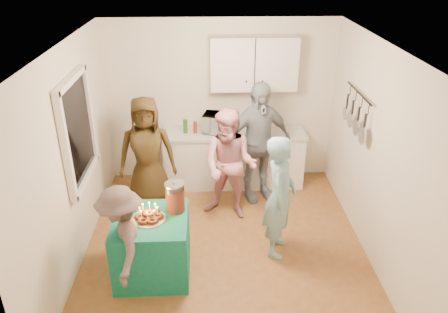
{
  "coord_description": "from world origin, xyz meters",
  "views": [
    {
      "loc": [
        -0.17,
        -4.58,
        3.6
      ],
      "look_at": [
        0.0,
        0.35,
        1.15
      ],
      "focal_mm": 35.0,
      "sensor_mm": 36.0,
      "label": 1
    }
  ],
  "objects_px": {
    "man_birthday": "(280,197)",
    "child_near_left": "(123,242)",
    "party_table": "(152,246)",
    "punch_jar": "(175,198)",
    "woman_back_center": "(230,165)",
    "counter": "(233,159)",
    "woman_back_left": "(147,153)",
    "woman_back_right": "(257,143)",
    "microwave": "(220,123)"
  },
  "relations": [
    {
      "from": "party_table",
      "to": "punch_jar",
      "type": "bearing_deg",
      "value": 31.14
    },
    {
      "from": "woman_back_left",
      "to": "woman_back_right",
      "type": "height_order",
      "value": "woman_back_right"
    },
    {
      "from": "counter",
      "to": "woman_back_right",
      "type": "height_order",
      "value": "woman_back_right"
    },
    {
      "from": "child_near_left",
      "to": "man_birthday",
      "type": "bearing_deg",
      "value": 97.89
    },
    {
      "from": "woman_back_right",
      "to": "child_near_left",
      "type": "bearing_deg",
      "value": -149.82
    },
    {
      "from": "man_birthday",
      "to": "woman_back_left",
      "type": "relative_size",
      "value": 0.94
    },
    {
      "from": "microwave",
      "to": "party_table",
      "type": "bearing_deg",
      "value": -97.76
    },
    {
      "from": "woman_back_center",
      "to": "woman_back_right",
      "type": "xyz_separation_m",
      "value": [
        0.43,
        0.49,
        0.12
      ]
    },
    {
      "from": "counter",
      "to": "child_near_left",
      "type": "distance_m",
      "value": 2.78
    },
    {
      "from": "party_table",
      "to": "woman_back_center",
      "type": "xyz_separation_m",
      "value": [
        0.97,
        1.19,
        0.43
      ]
    },
    {
      "from": "woman_back_left",
      "to": "woman_back_center",
      "type": "height_order",
      "value": "woman_back_left"
    },
    {
      "from": "man_birthday",
      "to": "woman_back_right",
      "type": "height_order",
      "value": "woman_back_right"
    },
    {
      "from": "microwave",
      "to": "party_table",
      "type": "height_order",
      "value": "microwave"
    },
    {
      "from": "microwave",
      "to": "woman_back_right",
      "type": "height_order",
      "value": "woman_back_right"
    },
    {
      "from": "punch_jar",
      "to": "party_table",
      "type": "bearing_deg",
      "value": -148.86
    },
    {
      "from": "woman_back_center",
      "to": "child_near_left",
      "type": "bearing_deg",
      "value": -108.89
    },
    {
      "from": "party_table",
      "to": "child_near_left",
      "type": "xyz_separation_m",
      "value": [
        -0.26,
        -0.3,
        0.29
      ]
    },
    {
      "from": "microwave",
      "to": "man_birthday",
      "type": "relative_size",
      "value": 0.33
    },
    {
      "from": "party_table",
      "to": "punch_jar",
      "type": "distance_m",
      "value": 0.64
    },
    {
      "from": "party_table",
      "to": "woman_back_center",
      "type": "relative_size",
      "value": 0.53
    },
    {
      "from": "woman_back_right",
      "to": "microwave",
      "type": "bearing_deg",
      "value": 120.22
    },
    {
      "from": "microwave",
      "to": "woman_back_right",
      "type": "bearing_deg",
      "value": -25.7
    },
    {
      "from": "party_table",
      "to": "man_birthday",
      "type": "distance_m",
      "value": 1.63
    },
    {
      "from": "microwave",
      "to": "punch_jar",
      "type": "relative_size",
      "value": 1.54
    },
    {
      "from": "punch_jar",
      "to": "child_near_left",
      "type": "xyz_separation_m",
      "value": [
        -0.55,
        -0.47,
        -0.26
      ]
    },
    {
      "from": "counter",
      "to": "party_table",
      "type": "xyz_separation_m",
      "value": [
        -1.07,
        -2.13,
        -0.05
      ]
    },
    {
      "from": "party_table",
      "to": "child_near_left",
      "type": "height_order",
      "value": "child_near_left"
    },
    {
      "from": "woman_back_left",
      "to": "punch_jar",
      "type": "bearing_deg",
      "value": -74.61
    },
    {
      "from": "punch_jar",
      "to": "woman_back_left",
      "type": "distance_m",
      "value": 1.46
    },
    {
      "from": "man_birthday",
      "to": "woman_back_center",
      "type": "distance_m",
      "value": 1.01
    },
    {
      "from": "punch_jar",
      "to": "woman_back_left",
      "type": "bearing_deg",
      "value": 109.86
    },
    {
      "from": "woman_back_center",
      "to": "child_near_left",
      "type": "height_order",
      "value": "woman_back_center"
    },
    {
      "from": "party_table",
      "to": "man_birthday",
      "type": "xyz_separation_m",
      "value": [
        1.54,
        0.36,
        0.42
      ]
    },
    {
      "from": "woman_back_center",
      "to": "woman_back_right",
      "type": "distance_m",
      "value": 0.66
    },
    {
      "from": "counter",
      "to": "man_birthday",
      "type": "height_order",
      "value": "man_birthday"
    },
    {
      "from": "punch_jar",
      "to": "woman_back_right",
      "type": "xyz_separation_m",
      "value": [
        1.11,
        1.51,
        -0.01
      ]
    },
    {
      "from": "counter",
      "to": "party_table",
      "type": "height_order",
      "value": "counter"
    },
    {
      "from": "counter",
      "to": "man_birthday",
      "type": "relative_size",
      "value": 1.38
    },
    {
      "from": "woman_back_left",
      "to": "woman_back_center",
      "type": "distance_m",
      "value": 1.23
    },
    {
      "from": "punch_jar",
      "to": "counter",
      "type": "bearing_deg",
      "value": 68.08
    },
    {
      "from": "counter",
      "to": "party_table",
      "type": "bearing_deg",
      "value": -116.72
    },
    {
      "from": "man_birthday",
      "to": "woman_back_right",
      "type": "relative_size",
      "value": 0.86
    },
    {
      "from": "punch_jar",
      "to": "man_birthday",
      "type": "xyz_separation_m",
      "value": [
        1.25,
        0.19,
        -0.13
      ]
    },
    {
      "from": "man_birthday",
      "to": "child_near_left",
      "type": "distance_m",
      "value": 1.92
    },
    {
      "from": "woman_back_center",
      "to": "party_table",
      "type": "bearing_deg",
      "value": -108.44
    },
    {
      "from": "woman_back_left",
      "to": "man_birthday",
      "type": "bearing_deg",
      "value": -38.49
    },
    {
      "from": "microwave",
      "to": "man_birthday",
      "type": "height_order",
      "value": "man_birthday"
    },
    {
      "from": "woman_back_right",
      "to": "party_table",
      "type": "bearing_deg",
      "value": -149.57
    },
    {
      "from": "man_birthday",
      "to": "party_table",
      "type": "bearing_deg",
      "value": 116.81
    },
    {
      "from": "microwave",
      "to": "child_near_left",
      "type": "relative_size",
      "value": 0.39
    }
  ]
}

